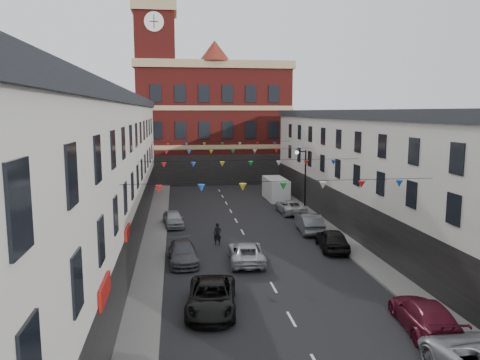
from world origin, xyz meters
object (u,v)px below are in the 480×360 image
car_left_e (173,219)px  white_van (276,189)px  pedestrian (217,234)px  car_right_c (425,315)px  car_left_d (183,253)px  car_right_f (291,207)px  car_right_d (332,239)px  moving_car (246,253)px  car_right_e (309,223)px  street_lamp (303,173)px  car_left_c (212,297)px

car_left_e → white_van: bearing=37.2°
pedestrian → car_right_c: bearing=-42.8°
pedestrian → car_left_d: bearing=-105.6°
car_left_d → white_van: white_van is taller
car_left_e → car_right_c: bearing=-68.7°
car_left_e → white_van: size_ratio=0.73×
car_right_f → pedestrian: size_ratio=2.88×
car_right_d → moving_car: size_ratio=0.94×
car_right_d → car_right_e: bearing=-81.2°
car_left_e → moving_car: (4.66, -10.27, -0.01)m
street_lamp → white_van: (-0.95, 7.43, -2.74)m
car_right_f → pedestrian: (-7.81, -9.65, 0.16)m
car_right_e → car_left_d: bearing=36.2°
car_left_d → moving_car: size_ratio=0.94×
moving_car → car_right_d: bearing=-159.8°
white_van → pedestrian: (-7.91, -16.79, -0.36)m
car_left_d → car_right_d: car_right_d is taller
car_left_c → car_right_d: bearing=51.1°
car_right_d → white_van: 19.08m
car_left_c → car_right_c: size_ratio=1.03×
car_right_c → car_right_f: 24.21m
street_lamp → car_left_d: size_ratio=1.37×
car_right_e → white_van: white_van is taller
car_left_e → car_right_d: car_right_d is taller
car_right_d → moving_car: car_right_d is taller
car_left_c → moving_car: bearing=75.2°
car_left_d → pedestrian: (2.54, 3.67, 0.17)m
car_right_f → car_right_d: bearing=88.5°
street_lamp → car_left_d: street_lamp is taller
car_right_d → car_right_e: 4.94m
pedestrian → car_right_e: bearing=38.3°
car_right_d → car_right_f: 11.94m
car_left_c → car_right_c: (9.10, -3.38, 0.01)m
car_right_f → white_van: size_ratio=0.88×
car_left_e → moving_car: bearing=-72.3°
street_lamp → car_right_e: street_lamp is taller
moving_car → car_right_f: bearing=-111.0°
street_lamp → moving_car: size_ratio=1.29×
car_right_d → street_lamp: bearing=-88.8°
white_van → car_left_d: bearing=-117.6°
white_van → car_right_f: bearing=-91.4°
car_right_d → car_left_d: bearing=13.9°
car_right_c → car_right_e: car_right_e is taller
car_left_e → pedestrian: (3.19, -6.10, 0.15)m
car_left_c → pedestrian: pedestrian is taller
moving_car → car_right_e: bearing=-128.3°
car_left_d → pedestrian: pedestrian is taller
car_left_d → car_right_e: bearing=28.9°
car_left_e → car_right_d: (11.00, -8.38, 0.09)m
car_left_c → pedestrian: (1.29, 11.17, 0.11)m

